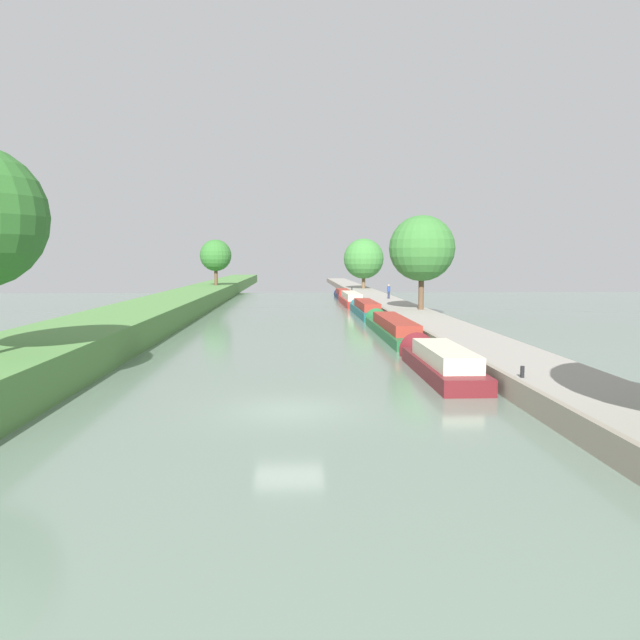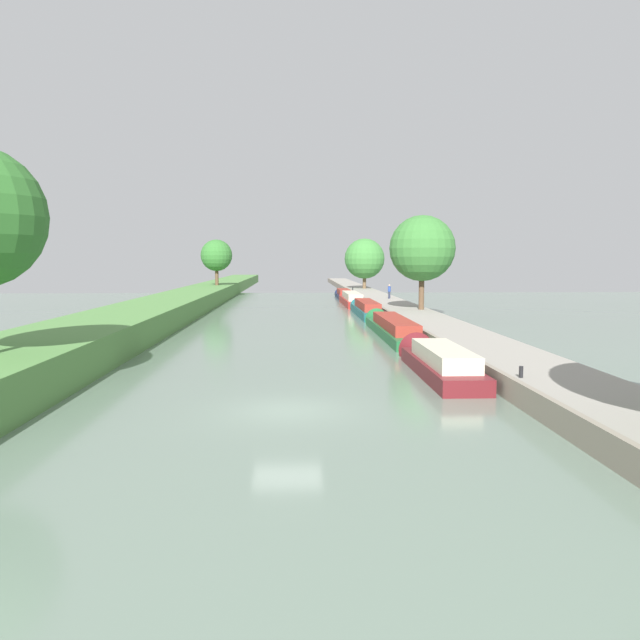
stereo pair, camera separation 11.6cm
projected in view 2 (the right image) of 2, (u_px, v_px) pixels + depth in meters
name	position (u px, v px, depth m)	size (l,w,h in m)	color
ground_plane	(287.00, 410.00, 22.12)	(160.00, 160.00, 0.00)	slate
right_towpath	(580.00, 396.00, 22.51)	(4.10, 260.00, 0.88)	gray
stone_quay	(522.00, 396.00, 22.42)	(0.25, 260.00, 0.93)	gray
narrowboat_maroon	(437.00, 361.00, 29.41)	(2.12, 10.56, 2.09)	maroon
narrowboat_green	(391.00, 327.00, 44.29)	(2.05, 16.53, 2.03)	#1E6033
narrowboat_teal	(366.00, 309.00, 60.20)	(1.88, 14.11, 2.01)	#195B60
narrowboat_red	(351.00, 299.00, 74.72)	(2.02, 14.78, 2.11)	maroon
narrowboat_navy	(343.00, 294.00, 87.72)	(1.86, 10.81, 1.90)	#141E42
tree_rightbank_midnear	(422.00, 248.00, 55.66)	(5.98, 5.98, 8.57)	brown
tree_rightbank_midfar	(365.00, 259.00, 97.21)	(6.35, 6.35, 7.91)	brown
tree_leftbank_downstream	(216.00, 255.00, 87.57)	(4.49, 4.49, 6.52)	brown
person_walking	(389.00, 291.00, 72.03)	(0.34, 0.34, 1.66)	#282D42
mooring_bollard_near	(521.00, 372.00, 23.64)	(0.16, 0.16, 0.45)	black
mooring_bollard_far	(353.00, 289.00, 92.26)	(0.16, 0.16, 0.45)	black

